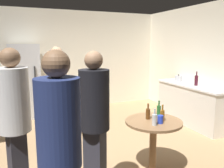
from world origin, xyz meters
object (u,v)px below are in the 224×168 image
(person_in_white_shirt, at_px, (14,116))
(person_in_navy_shirt, at_px, (59,145))
(beer_bottle_clear, at_px, (154,119))
(kettle, at_px, (179,79))
(refrigerator, at_px, (25,81))
(person_in_gray_shirt, at_px, (58,87))
(person_in_black_shirt, at_px, (94,115))
(plastic_cup_blue, at_px, (160,119))
(beer_bottle_green, at_px, (159,110))
(foreground_table, at_px, (153,128))
(beer_bottle_amber, at_px, (162,115))
(beer_bottle_brown, at_px, (148,113))
(wine_bottle_on_counter, at_px, (196,80))

(person_in_white_shirt, bearing_deg, person_in_navy_shirt, -86.09)
(beer_bottle_clear, bearing_deg, kettle, 45.14)
(refrigerator, bearing_deg, person_in_gray_shirt, -74.55)
(person_in_black_shirt, bearing_deg, plastic_cup_blue, -33.87)
(beer_bottle_green, height_order, person_in_white_shirt, person_in_white_shirt)
(foreground_table, bearing_deg, beer_bottle_green, 41.23)
(beer_bottle_green, relative_size, plastic_cup_blue, 2.09)
(plastic_cup_blue, relative_size, person_in_black_shirt, 0.06)
(refrigerator, distance_m, beer_bottle_amber, 3.75)
(person_in_black_shirt, distance_m, person_in_white_shirt, 0.86)
(foreground_table, relative_size, beer_bottle_brown, 3.48)
(foreground_table, relative_size, person_in_white_shirt, 0.45)
(beer_bottle_brown, height_order, person_in_navy_shirt, person_in_navy_shirt)
(beer_bottle_clear, bearing_deg, refrigerator, 112.61)
(beer_bottle_clear, relative_size, person_in_white_shirt, 0.13)
(beer_bottle_clear, bearing_deg, beer_bottle_brown, 77.23)
(plastic_cup_blue, bearing_deg, beer_bottle_green, 59.28)
(wine_bottle_on_counter, relative_size, plastic_cup_blue, 2.82)
(beer_bottle_amber, relative_size, beer_bottle_clear, 1.00)
(foreground_table, distance_m, beer_bottle_clear, 0.27)
(wine_bottle_on_counter, bearing_deg, foreground_table, -146.78)
(refrigerator, height_order, beer_bottle_green, refrigerator)
(beer_bottle_amber, height_order, person_in_navy_shirt, person_in_navy_shirt)
(person_in_black_shirt, relative_size, person_in_gray_shirt, 0.99)
(beer_bottle_brown, xyz_separation_m, plastic_cup_blue, (0.06, -0.22, -0.03))
(kettle, relative_size, person_in_navy_shirt, 0.14)
(beer_bottle_amber, xyz_separation_m, beer_bottle_brown, (-0.15, 0.14, 0.00))
(foreground_table, distance_m, beer_bottle_amber, 0.22)
(beer_bottle_clear, relative_size, person_in_black_shirt, 0.13)
(foreground_table, bearing_deg, beer_bottle_amber, -21.98)
(kettle, distance_m, person_in_gray_shirt, 2.95)
(beer_bottle_clear, relative_size, person_in_gray_shirt, 0.13)
(refrigerator, height_order, beer_bottle_clear, refrigerator)
(beer_bottle_clear, bearing_deg, plastic_cup_blue, 16.84)
(beer_bottle_clear, xyz_separation_m, person_in_black_shirt, (-0.87, -0.11, 0.20))
(wine_bottle_on_counter, distance_m, plastic_cup_blue, 2.31)
(beer_bottle_brown, bearing_deg, person_in_navy_shirt, -143.91)
(person_in_navy_shirt, bearing_deg, beer_bottle_green, -12.00)
(wine_bottle_on_counter, distance_m, person_in_white_shirt, 3.89)
(beer_bottle_amber, height_order, person_in_white_shirt, person_in_white_shirt)
(kettle, bearing_deg, foreground_table, -135.88)
(beer_bottle_amber, xyz_separation_m, person_in_white_shirt, (-1.91, 0.00, 0.22))
(refrigerator, height_order, beer_bottle_brown, refrigerator)
(beer_bottle_brown, xyz_separation_m, person_in_white_shirt, (-1.76, -0.14, 0.22))
(refrigerator, bearing_deg, kettle, -23.56)
(wine_bottle_on_counter, height_order, person_in_black_shirt, person_in_black_shirt)
(wine_bottle_on_counter, xyz_separation_m, beer_bottle_amber, (-1.77, -1.27, -0.20))
(kettle, distance_m, person_in_black_shirt, 3.54)
(beer_bottle_green, distance_m, person_in_navy_shirt, 2.04)
(beer_bottle_clear, height_order, person_in_black_shirt, person_in_black_shirt)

